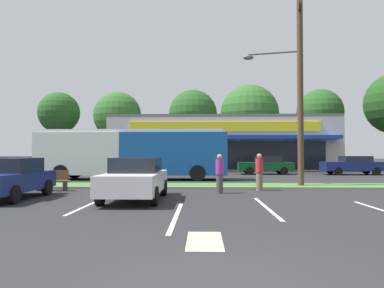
{
  "coord_description": "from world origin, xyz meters",
  "views": [
    {
      "loc": [
        -0.17,
        -4.71,
        1.71
      ],
      "look_at": [
        -0.79,
        18.1,
        2.3
      ],
      "focal_mm": 34.17,
      "sensor_mm": 36.0,
      "label": 1
    }
  ],
  "objects_px": {
    "city_bus": "(133,153)",
    "pedestrian_mid": "(220,174)",
    "bus_stop_bench": "(51,180)",
    "car_4": "(266,165)",
    "utility_pole": "(297,86)",
    "car_0": "(11,178)",
    "car_2": "(17,165)",
    "car_5": "(136,178)",
    "pedestrian_near_bench": "(259,172)",
    "car_1": "(353,165)"
  },
  "relations": [
    {
      "from": "car_2",
      "to": "pedestrian_mid",
      "type": "distance_m",
      "value": 20.93
    },
    {
      "from": "car_5",
      "to": "pedestrian_mid",
      "type": "bearing_deg",
      "value": 125.77
    },
    {
      "from": "utility_pole",
      "to": "city_bus",
      "type": "height_order",
      "value": "utility_pole"
    },
    {
      "from": "car_1",
      "to": "pedestrian_near_bench",
      "type": "xyz_separation_m",
      "value": [
        -9.56,
        -12.87,
        0.08
      ]
    },
    {
      "from": "car_5",
      "to": "pedestrian_near_bench",
      "type": "xyz_separation_m",
      "value": [
        5.1,
        3.52,
        0.07
      ]
    },
    {
      "from": "car_1",
      "to": "car_4",
      "type": "height_order",
      "value": "car_1"
    },
    {
      "from": "car_2",
      "to": "car_5",
      "type": "height_order",
      "value": "car_5"
    },
    {
      "from": "car_4",
      "to": "car_5",
      "type": "height_order",
      "value": "car_5"
    },
    {
      "from": "car_1",
      "to": "car_4",
      "type": "relative_size",
      "value": 1.08
    },
    {
      "from": "city_bus",
      "to": "car_0",
      "type": "relative_size",
      "value": 2.89
    },
    {
      "from": "car_5",
      "to": "pedestrian_mid",
      "type": "relative_size",
      "value": 2.82
    },
    {
      "from": "city_bus",
      "to": "car_1",
      "type": "distance_m",
      "value": 17.83
    },
    {
      "from": "car_1",
      "to": "car_2",
      "type": "height_order",
      "value": "car_1"
    },
    {
      "from": "utility_pole",
      "to": "bus_stop_bench",
      "type": "height_order",
      "value": "utility_pole"
    },
    {
      "from": "car_5",
      "to": "pedestrian_near_bench",
      "type": "height_order",
      "value": "pedestrian_near_bench"
    },
    {
      "from": "utility_pole",
      "to": "car_2",
      "type": "relative_size",
      "value": 2.0
    },
    {
      "from": "bus_stop_bench",
      "to": "car_4",
      "type": "relative_size",
      "value": 0.36
    },
    {
      "from": "car_0",
      "to": "car_4",
      "type": "relative_size",
      "value": 0.97
    },
    {
      "from": "pedestrian_near_bench",
      "to": "pedestrian_mid",
      "type": "height_order",
      "value": "pedestrian_near_bench"
    },
    {
      "from": "city_bus",
      "to": "bus_stop_bench",
      "type": "bearing_deg",
      "value": 73.31
    },
    {
      "from": "car_1",
      "to": "car_5",
      "type": "distance_m",
      "value": 21.99
    },
    {
      "from": "bus_stop_bench",
      "to": "car_2",
      "type": "distance_m",
      "value": 15.31
    },
    {
      "from": "utility_pole",
      "to": "car_5",
      "type": "bearing_deg",
      "value": -145.23
    },
    {
      "from": "car_0",
      "to": "car_1",
      "type": "relative_size",
      "value": 0.9
    },
    {
      "from": "city_bus",
      "to": "pedestrian_mid",
      "type": "height_order",
      "value": "city_bus"
    },
    {
      "from": "car_0",
      "to": "pedestrian_mid",
      "type": "xyz_separation_m",
      "value": [
        7.95,
        2.19,
        0.06
      ]
    },
    {
      "from": "utility_pole",
      "to": "pedestrian_near_bench",
      "type": "height_order",
      "value": "utility_pole"
    },
    {
      "from": "city_bus",
      "to": "bus_stop_bench",
      "type": "xyz_separation_m",
      "value": [
        -2.33,
        -7.32,
        -1.26
      ]
    },
    {
      "from": "city_bus",
      "to": "pedestrian_near_bench",
      "type": "bearing_deg",
      "value": 137.32
    },
    {
      "from": "bus_stop_bench",
      "to": "car_0",
      "type": "distance_m",
      "value": 2.97
    },
    {
      "from": "car_4",
      "to": "pedestrian_mid",
      "type": "xyz_separation_m",
      "value": [
        -4.49,
        -14.53,
        0.08
      ]
    },
    {
      "from": "bus_stop_bench",
      "to": "car_0",
      "type": "bearing_deg",
      "value": 83.91
    },
    {
      "from": "utility_pole",
      "to": "car_0",
      "type": "distance_m",
      "value": 13.68
    },
    {
      "from": "bus_stop_bench",
      "to": "car_4",
      "type": "xyz_separation_m",
      "value": [
        12.12,
        13.77,
        0.27
      ]
    },
    {
      "from": "city_bus",
      "to": "pedestrian_near_bench",
      "type": "relative_size",
      "value": 7.24
    },
    {
      "from": "bus_stop_bench",
      "to": "car_4",
      "type": "distance_m",
      "value": 18.35
    },
    {
      "from": "utility_pole",
      "to": "car_0",
      "type": "relative_size",
      "value": 2.24
    },
    {
      "from": "utility_pole",
      "to": "car_4",
      "type": "distance_m",
      "value": 12.58
    },
    {
      "from": "car_1",
      "to": "pedestrian_near_bench",
      "type": "relative_size",
      "value": 2.8
    },
    {
      "from": "utility_pole",
      "to": "pedestrian_near_bench",
      "type": "bearing_deg",
      "value": -144.85
    },
    {
      "from": "utility_pole",
      "to": "city_bus",
      "type": "relative_size",
      "value": 0.77
    },
    {
      "from": "bus_stop_bench",
      "to": "car_4",
      "type": "height_order",
      "value": "car_4"
    },
    {
      "from": "utility_pole",
      "to": "car_4",
      "type": "xyz_separation_m",
      "value": [
        0.44,
        11.8,
        -4.35
      ]
    },
    {
      "from": "car_1",
      "to": "car_5",
      "type": "relative_size",
      "value": 1.01
    },
    {
      "from": "pedestrian_mid",
      "to": "car_4",
      "type": "bearing_deg",
      "value": -6.05
    },
    {
      "from": "car_0",
      "to": "pedestrian_near_bench",
      "type": "relative_size",
      "value": 2.5
    },
    {
      "from": "car_0",
      "to": "car_5",
      "type": "bearing_deg",
      "value": 88.49
    },
    {
      "from": "car_0",
      "to": "pedestrian_mid",
      "type": "relative_size",
      "value": 2.54
    },
    {
      "from": "city_bus",
      "to": "car_4",
      "type": "distance_m",
      "value": 11.77
    },
    {
      "from": "bus_stop_bench",
      "to": "pedestrian_mid",
      "type": "xyz_separation_m",
      "value": [
        7.64,
        -0.76,
        0.34
      ]
    }
  ]
}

